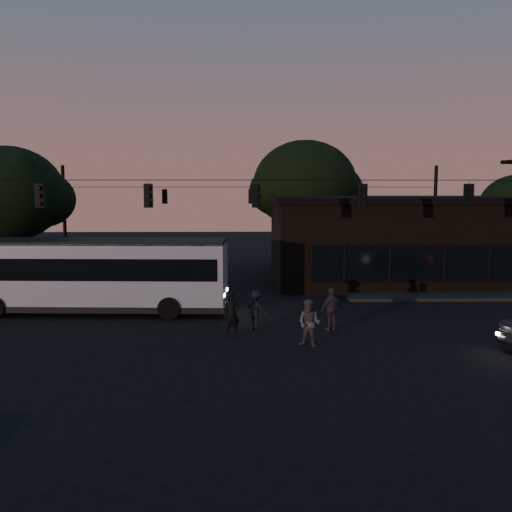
{
  "coord_description": "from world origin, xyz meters",
  "views": [
    {
      "loc": [
        -0.54,
        -20.01,
        5.77
      ],
      "look_at": [
        0.0,
        4.0,
        3.0
      ],
      "focal_mm": 40.0,
      "sensor_mm": 36.0,
      "label": 1
    }
  ],
  "objects_px": {
    "pedestrian_a": "(232,315)",
    "pedestrian_d": "(255,310)",
    "bus": "(96,272)",
    "building": "(393,239)",
    "pedestrian_c": "(332,309)",
    "pedestrian_b": "(309,323)"
  },
  "relations": [
    {
      "from": "pedestrian_a",
      "to": "pedestrian_d",
      "type": "height_order",
      "value": "pedestrian_a"
    },
    {
      "from": "building",
      "to": "pedestrian_d",
      "type": "bearing_deg",
      "value": -125.36
    },
    {
      "from": "building",
      "to": "pedestrian_a",
      "type": "bearing_deg",
      "value": -125.77
    },
    {
      "from": "pedestrian_a",
      "to": "pedestrian_c",
      "type": "relative_size",
      "value": 1.0
    },
    {
      "from": "building",
      "to": "pedestrian_c",
      "type": "bearing_deg",
      "value": -114.53
    },
    {
      "from": "pedestrian_c",
      "to": "pedestrian_d",
      "type": "xyz_separation_m",
      "value": [
        -3.15,
        0.16,
        -0.05
      ]
    },
    {
      "from": "pedestrian_a",
      "to": "pedestrian_c",
      "type": "distance_m",
      "value": 4.22
    },
    {
      "from": "pedestrian_b",
      "to": "pedestrian_c",
      "type": "xyz_separation_m",
      "value": [
        1.22,
        2.5,
        -0.0
      ]
    },
    {
      "from": "bus",
      "to": "pedestrian_b",
      "type": "relative_size",
      "value": 7.02
    },
    {
      "from": "pedestrian_a",
      "to": "pedestrian_b",
      "type": "relative_size",
      "value": 1.0
    },
    {
      "from": "pedestrian_b",
      "to": "pedestrian_c",
      "type": "height_order",
      "value": "pedestrian_b"
    },
    {
      "from": "building",
      "to": "bus",
      "type": "xyz_separation_m",
      "value": [
        -16.5,
        -9.19,
        -0.76
      ]
    },
    {
      "from": "pedestrian_a",
      "to": "building",
      "type": "bearing_deg",
      "value": 42.28
    },
    {
      "from": "building",
      "to": "pedestrian_a",
      "type": "relative_size",
      "value": 8.68
    },
    {
      "from": "building",
      "to": "pedestrian_c",
      "type": "height_order",
      "value": "building"
    },
    {
      "from": "building",
      "to": "pedestrian_d",
      "type": "height_order",
      "value": "building"
    },
    {
      "from": "pedestrian_d",
      "to": "pedestrian_a",
      "type": "bearing_deg",
      "value": 72.98
    },
    {
      "from": "bus",
      "to": "pedestrian_a",
      "type": "distance_m",
      "value": 8.08
    },
    {
      "from": "building",
      "to": "pedestrian_b",
      "type": "relative_size",
      "value": 8.67
    },
    {
      "from": "bus",
      "to": "pedestrian_b",
      "type": "bearing_deg",
      "value": -30.72
    },
    {
      "from": "pedestrian_c",
      "to": "pedestrian_a",
      "type": "bearing_deg",
      "value": -13.6
    },
    {
      "from": "building",
      "to": "pedestrian_d",
      "type": "relative_size",
      "value": 9.24
    }
  ]
}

